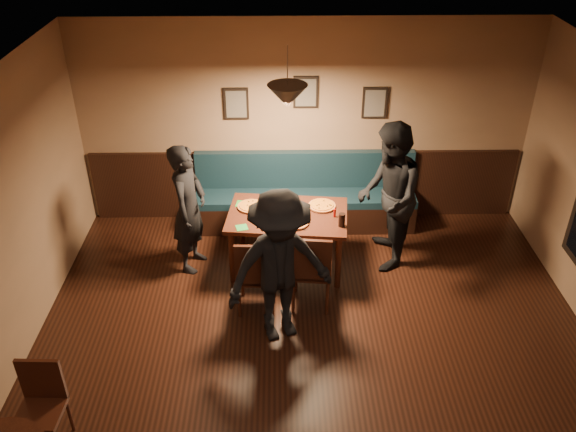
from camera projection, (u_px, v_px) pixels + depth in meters
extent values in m
plane|color=black|center=(319.00, 405.00, 5.66)|extent=(7.00, 7.00, 0.00)
plane|color=silver|center=(329.00, 133.00, 4.19)|extent=(7.00, 7.00, 0.00)
plane|color=#8C704F|center=(305.00, 124.00, 7.91)|extent=(6.00, 0.00, 6.00)
cube|color=black|center=(304.00, 184.00, 8.35)|extent=(5.88, 0.06, 1.00)
cube|color=black|center=(236.00, 104.00, 7.71)|extent=(0.32, 0.04, 0.42)
cube|color=black|center=(306.00, 92.00, 7.64)|extent=(0.32, 0.04, 0.42)
cube|color=black|center=(375.00, 103.00, 7.74)|extent=(0.32, 0.04, 0.42)
cone|color=black|center=(287.00, 96.00, 6.39)|extent=(0.44, 0.44, 0.25)
cube|color=black|center=(287.00, 240.00, 7.36)|extent=(1.52, 1.06, 0.77)
imported|color=black|center=(189.00, 209.00, 7.15)|extent=(0.53, 0.68, 1.66)
imported|color=black|center=(388.00, 197.00, 7.16)|extent=(0.76, 0.95, 1.88)
imported|color=black|center=(280.00, 268.00, 6.05)|extent=(1.29, 1.01, 1.75)
cylinder|color=orange|center=(251.00, 206.00, 7.28)|extent=(0.44, 0.44, 0.04)
cylinder|color=orange|center=(294.00, 222.00, 6.97)|extent=(0.37, 0.37, 0.04)
cylinder|color=#C25A24|center=(322.00, 206.00, 7.29)|extent=(0.35, 0.35, 0.04)
cylinder|color=black|center=(342.00, 220.00, 6.89)|extent=(0.10, 0.10, 0.17)
cylinder|color=#8C0704|center=(335.00, 212.00, 7.07)|extent=(0.03, 0.03, 0.13)
cube|color=#1E7222|center=(243.00, 204.00, 7.36)|extent=(0.18, 0.18, 0.01)
cube|color=#1F742C|center=(242.00, 228.00, 6.90)|extent=(0.16, 0.16, 0.01)
cube|color=silver|center=(291.00, 229.00, 6.87)|extent=(0.18, 0.06, 0.00)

